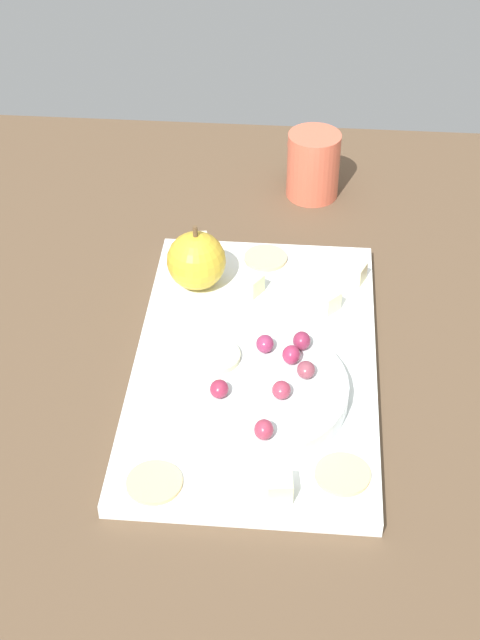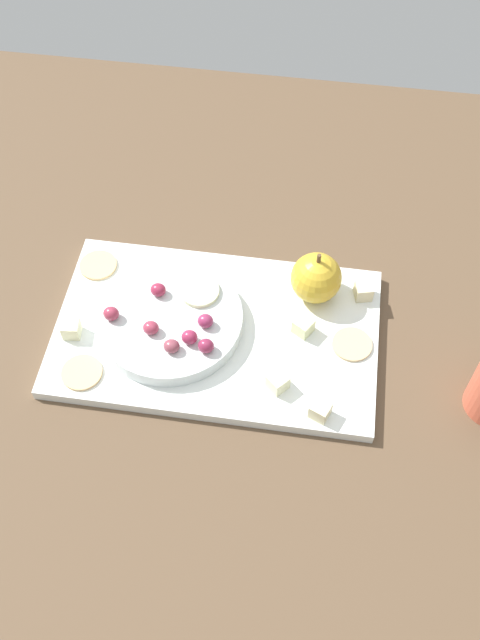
% 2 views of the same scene
% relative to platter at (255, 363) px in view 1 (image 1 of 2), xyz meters
% --- Properties ---
extents(table, '(1.10, 1.00, 0.04)m').
position_rel_platter_xyz_m(table, '(0.04, -0.03, -0.03)').
color(table, brown).
rests_on(table, ground).
extents(platter, '(0.40, 0.24, 0.02)m').
position_rel_platter_xyz_m(platter, '(0.00, 0.00, 0.00)').
color(platter, white).
rests_on(platter, table).
extents(serving_dish, '(0.18, 0.18, 0.02)m').
position_rel_platter_xyz_m(serving_dish, '(0.06, 0.00, 0.02)').
color(serving_dish, silver).
rests_on(serving_dish, platter).
extents(apple_whole, '(0.06, 0.06, 0.06)m').
position_rel_platter_xyz_m(apple_whole, '(-0.11, -0.07, 0.04)').
color(apple_whole, gold).
rests_on(apple_whole, platter).
extents(apple_stem, '(0.01, 0.01, 0.01)m').
position_rel_platter_xyz_m(apple_stem, '(-0.11, -0.07, 0.08)').
color(apple_stem, brown).
rests_on(apple_stem, apple_whole).
extents(cheese_cube_0, '(0.03, 0.03, 0.02)m').
position_rel_platter_xyz_m(cheese_cube_0, '(-0.11, -0.01, 0.02)').
color(cheese_cube_0, beige).
rests_on(cheese_cube_0, platter).
extents(cheese_cube_1, '(0.03, 0.03, 0.02)m').
position_rel_platter_xyz_m(cheese_cube_1, '(-0.18, -0.08, 0.02)').
color(cheese_cube_1, beige).
rests_on(cheese_cube_1, platter).
extents(cheese_cube_2, '(0.03, 0.03, 0.02)m').
position_rel_platter_xyz_m(cheese_cube_2, '(-0.08, 0.07, 0.02)').
color(cheese_cube_2, beige).
rests_on(cheese_cube_2, platter).
extents(cheese_cube_3, '(0.03, 0.03, 0.02)m').
position_rel_platter_xyz_m(cheese_cube_3, '(-0.14, 0.10, 0.02)').
color(cheese_cube_3, beige).
rests_on(cheese_cube_3, platter).
extents(cheese_cube_4, '(0.02, 0.02, 0.02)m').
position_rel_platter_xyz_m(cheese_cube_4, '(0.17, 0.03, 0.02)').
color(cheese_cube_4, beige).
rests_on(cheese_cube_4, platter).
extents(cracker_0, '(0.05, 0.05, 0.00)m').
position_rel_platter_xyz_m(cracker_0, '(0.17, -0.08, 0.01)').
color(cracker_0, '#E4BD7E').
rests_on(cracker_0, platter).
extents(cracker_1, '(0.05, 0.05, 0.00)m').
position_rel_platter_xyz_m(cracker_1, '(-0.17, -0.00, 0.01)').
color(cracker_1, '#D6B583').
rests_on(cracker_1, platter).
extents(cracker_2, '(0.05, 0.05, 0.00)m').
position_rel_platter_xyz_m(cracker_2, '(0.15, 0.09, 0.01)').
color(cracker_2, '#E3BA80').
rests_on(cracker_2, platter).
extents(grape_0, '(0.02, 0.02, 0.02)m').
position_rel_platter_xyz_m(grape_0, '(0.03, 0.04, 0.04)').
color(grape_0, '#9A284A').
rests_on(grape_0, serving_dish).
extents(grape_1, '(0.02, 0.02, 0.02)m').
position_rel_platter_xyz_m(grape_1, '(0.00, 0.05, 0.04)').
color(grape_1, maroon).
rests_on(grape_1, serving_dish).
extents(grape_2, '(0.02, 0.02, 0.02)m').
position_rel_platter_xyz_m(grape_2, '(0.01, 0.01, 0.04)').
color(grape_2, '#902C52').
rests_on(grape_2, serving_dish).
extents(grape_3, '(0.02, 0.02, 0.02)m').
position_rel_platter_xyz_m(grape_3, '(0.08, -0.03, 0.04)').
color(grape_3, maroon).
rests_on(grape_3, serving_dish).
extents(grape_4, '(0.02, 0.02, 0.02)m').
position_rel_platter_xyz_m(grape_4, '(0.04, 0.05, 0.04)').
color(grape_4, '#8A3E4B').
rests_on(grape_4, serving_dish).
extents(grape_5, '(0.02, 0.02, 0.02)m').
position_rel_platter_xyz_m(grape_5, '(0.07, 0.03, 0.04)').
color(grape_5, '#9B3348').
rests_on(grape_5, serving_dish).
extents(grape_6, '(0.02, 0.02, 0.02)m').
position_rel_platter_xyz_m(grape_6, '(0.13, 0.02, 0.04)').
color(grape_6, '#9A3147').
rests_on(grape_6, serving_dish).
extents(apple_slice_0, '(0.05, 0.05, 0.01)m').
position_rel_platter_xyz_m(apple_slice_0, '(0.03, -0.04, 0.03)').
color(apple_slice_0, beige).
rests_on(apple_slice_0, serving_dish).
extents(cup, '(0.09, 0.07, 0.08)m').
position_rel_platter_xyz_m(cup, '(-0.34, 0.05, 0.03)').
color(cup, '#D96146').
rests_on(cup, table).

